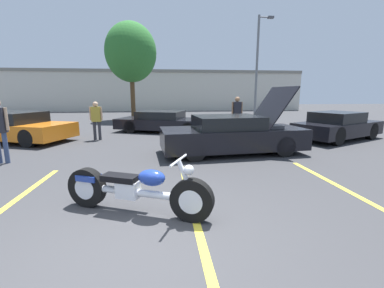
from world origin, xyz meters
TOP-DOWN VIEW (x-y plane):
  - ground_plane at (0.00, 0.00)m, footprint 80.00×80.00m
  - parking_stripe_middle at (-2.44, 1.33)m, footprint 0.12×4.60m
  - parking_stripe_back at (0.78, 1.33)m, footprint 0.12×4.60m
  - parking_stripe_far at (4.00, 1.33)m, footprint 0.12×4.60m
  - far_building at (0.00, 27.26)m, footprint 32.00×4.20m
  - light_pole at (7.73, 16.92)m, footprint 1.21×0.28m
  - tree_background at (-1.80, 16.17)m, footprint 3.55×3.55m
  - motorcycle at (-0.16, 1.01)m, footprint 2.44×1.20m
  - show_car_hood_open at (2.57, 5.04)m, footprint 4.73×2.17m
  - parked_car_left_row at (-5.51, 8.00)m, footprint 4.55×3.26m
  - parked_car_right_row at (7.66, 6.99)m, footprint 4.45×3.27m
  - parked_car_mid_row at (0.36, 10.08)m, footprint 5.13×3.46m
  - spectator_by_show_car at (3.80, 8.80)m, footprint 0.52×0.23m
  - spectator_midground at (-2.44, 8.03)m, footprint 0.52×0.21m

SIDE VIEW (x-z plane):
  - ground_plane at x=0.00m, z-range 0.00..0.00m
  - parking_stripe_middle at x=-2.44m, z-range 0.00..0.01m
  - parking_stripe_back at x=0.78m, z-range 0.00..0.01m
  - parking_stripe_far at x=4.00m, z-range 0.00..0.01m
  - motorcycle at x=-0.16m, z-range -0.09..0.89m
  - parked_car_mid_row at x=0.36m, z-range -0.01..1.04m
  - parked_car_right_row at x=7.66m, z-range -0.02..1.16m
  - parked_car_left_row at x=-5.51m, z-range -0.02..1.18m
  - show_car_hood_open at x=2.57m, z-range -0.47..1.69m
  - spectator_midground at x=-2.44m, z-range 0.14..1.75m
  - spectator_by_show_car at x=3.80m, z-range 0.18..1.95m
  - far_building at x=0.00m, z-range 0.14..4.54m
  - light_pole at x=7.73m, z-range 0.38..8.06m
  - tree_background at x=-1.80m, z-range 1.33..8.11m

